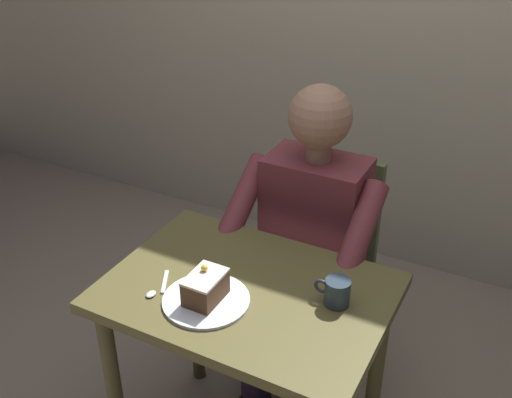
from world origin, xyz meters
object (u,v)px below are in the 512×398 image
Objects in this scene: cake_slice at (205,287)px; dining_table at (247,320)px; chair at (321,257)px; seated_person at (306,245)px; dessert_spoon at (157,288)px; coffee_cup at (337,291)px.

dining_table is at bearing -124.00° from cake_slice.
chair reaches higher than dining_table.
chair is at bearing -90.00° from seated_person.
dining_table is 0.22m from cake_slice.
dessert_spoon is (0.16, 0.02, -0.05)m from cake_slice.
cake_slice is at bearing -172.86° from dessert_spoon.
chair is at bearing -95.87° from cake_slice.
seated_person is (0.00, 0.17, 0.16)m from chair.
dining_table is 6.50× the size of cake_slice.
cake_slice is at bearing 82.35° from seated_person.
dessert_spoon is (0.23, 0.75, 0.27)m from chair.
seated_person is (0.00, -0.45, 0.01)m from dining_table.
dessert_spoon is at bearing 72.71° from chair.
seated_person is at bearing -56.19° from coffee_cup.
coffee_cup is at bearing -159.16° from dessert_spoon.
chair is 0.83m from dessert_spoon.
dining_table is 6.05× the size of dessert_spoon.
dining_table is 0.30m from dessert_spoon.
seated_person is 0.63m from dessert_spoon.
chair is (0.00, -0.62, -0.15)m from dining_table.
cake_slice is at bearing 56.00° from dining_table.
chair is 0.80m from cake_slice.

